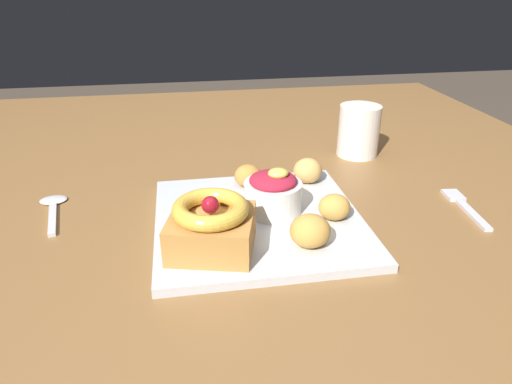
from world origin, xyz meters
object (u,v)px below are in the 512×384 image
Objects in this scene: fork at (464,205)px; coffee_mug at (360,131)px; fritter_middle at (248,176)px; fritter_back at (308,171)px; berry_ramekin at (273,193)px; fritter_extra at (334,207)px; fritter_front at (310,231)px; cake_slice at (211,226)px; front_plate at (258,220)px; spoon at (53,208)px.

coffee_mug reaches higher than fork.
fritter_middle is 0.93× the size of fritter_back.
fritter_extra is (0.08, -0.04, -0.01)m from berry_ramekin.
fritter_front reaches higher than fritter_extra.
berry_ramekin is 0.29m from fork.
front_plate is at bearing 45.30° from cake_slice.
coffee_mug is at bearing 44.70° from cake_slice.
cake_slice is (-0.07, -0.07, 0.04)m from front_plate.
fritter_extra is at bearing -50.95° from fritter_middle.
berry_ramekin reaches higher than fritter_front.
front_plate is 2.22× the size of fork.
fritter_back is at bearing 75.50° from fritter_front.
cake_slice is 1.47× the size of berry_ramekin.
fritter_middle and fritter_extra have the same top height.
cake_slice is 2.60× the size of fritter_back.
front_plate is 2.37× the size of cake_slice.
fritter_middle is (-0.02, 0.09, -0.01)m from berry_ramekin.
fritter_front is at bearing -104.50° from fritter_back.
front_plate is 3.48× the size of berry_ramekin.
fork is at bearing -2.80° from berry_ramekin.
fritter_extra is at bearing -13.06° from front_plate.
fork is (0.29, -0.01, -0.04)m from berry_ramekin.
spoon is at bearing 165.69° from berry_ramekin.
spoon is at bearing -178.95° from fritter_middle.
cake_slice reaches higher than spoon.
spoon is at bearing 163.35° from fritter_extra.
fritter_front reaches higher than fritter_middle.
fritter_back is 0.36× the size of spoon.
fritter_extra is at bearing -117.60° from spoon.
coffee_mug reaches higher than front_plate.
fritter_back reaches higher than spoon.
fork and spoon have the same top height.
front_plate is 2.23× the size of spoon.
cake_slice is at bearing -137.38° from spoon.
fork is 0.61m from spoon.
fritter_back is (0.17, 0.17, -0.01)m from cake_slice.
fritter_middle is 0.34× the size of spoon.
fritter_front is 0.19m from fritter_middle.
spoon is at bearing 162.14° from front_plate.
fritter_back is 0.12m from fritter_extra.
cake_slice reaches higher than fork.
fritter_extra is (0.17, 0.05, -0.01)m from cake_slice.
fritter_front is at bearing -120.35° from coffee_mug.
fork is (0.21, -0.10, -0.03)m from fritter_back.
coffee_mug reaches higher than cake_slice.
fritter_middle reaches higher than fork.
berry_ramekin is 1.90× the size of fritter_middle.
cake_slice is 0.94× the size of fork.
coffee_mug is at bearing -86.71° from spoon.
fritter_middle is at bearing -99.90° from spoon.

